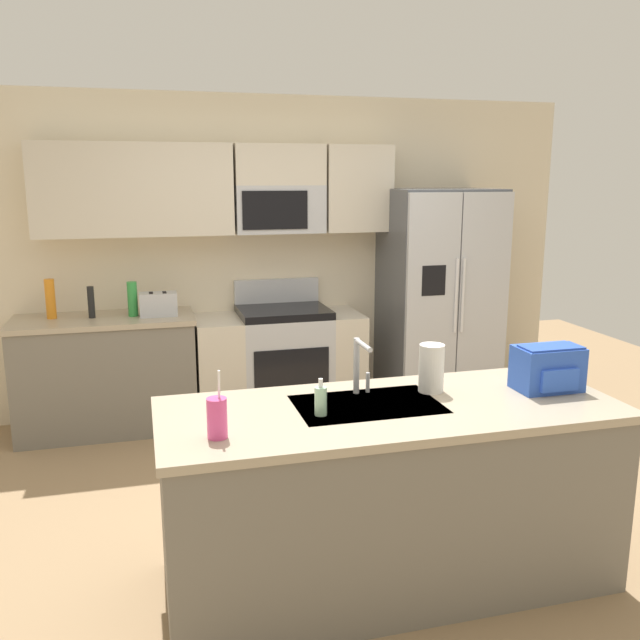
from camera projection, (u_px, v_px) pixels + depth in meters
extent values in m
plane|color=#997A56|center=(346.00, 515.00, 3.95)|extent=(9.00, 9.00, 0.00)
cube|color=beige|center=(272.00, 254.00, 5.70)|extent=(5.20, 0.10, 2.60)
cube|color=beige|center=(79.00, 190.00, 5.01)|extent=(0.70, 0.32, 0.70)
cube|color=beige|center=(180.00, 189.00, 5.20)|extent=(0.79, 0.32, 0.70)
cube|color=beige|center=(356.00, 189.00, 5.56)|extent=(0.55, 0.32, 0.70)
cube|color=#B7BABF|center=(279.00, 209.00, 5.43)|extent=(0.72, 0.32, 0.38)
cube|color=black|center=(275.00, 210.00, 5.26)|extent=(0.52, 0.01, 0.30)
cube|color=beige|center=(278.00, 165.00, 5.35)|extent=(0.72, 0.32, 0.32)
cube|color=slate|center=(107.00, 377.00, 5.20)|extent=(1.33, 0.60, 0.86)
cube|color=tan|center=(103.00, 320.00, 5.11)|extent=(1.36, 0.63, 0.04)
cube|color=#B7BABF|center=(284.00, 365.00, 5.56)|extent=(0.72, 0.60, 0.84)
cube|color=black|center=(292.00, 371.00, 5.27)|extent=(0.60, 0.01, 0.36)
cube|color=black|center=(283.00, 312.00, 5.47)|extent=(0.72, 0.60, 0.06)
cube|color=#B7BABF|center=(276.00, 291.00, 5.69)|extent=(0.72, 0.06, 0.20)
cube|color=beige|center=(219.00, 370.00, 5.42)|extent=(0.36, 0.60, 0.84)
cube|color=beige|center=(342.00, 361.00, 5.69)|extent=(0.28, 0.60, 0.84)
cube|color=#4C4F54|center=(438.00, 298.00, 5.75)|extent=(0.90, 0.70, 1.85)
cube|color=#B7BABF|center=(432.00, 308.00, 5.34)|extent=(0.44, 0.04, 1.81)
cube|color=#B7BABF|center=(483.00, 305.00, 5.46)|extent=(0.44, 0.04, 1.81)
cylinder|color=silver|center=(456.00, 296.00, 5.35)|extent=(0.02, 0.02, 0.60)
cylinder|color=silver|center=(463.00, 296.00, 5.36)|extent=(0.02, 0.02, 0.60)
cube|color=black|center=(434.00, 281.00, 5.28)|extent=(0.20, 0.00, 0.24)
cube|color=slate|center=(389.00, 498.00, 3.24)|extent=(2.13, 0.81, 0.86)
cube|color=tan|center=(391.00, 410.00, 3.14)|extent=(2.17, 0.85, 0.04)
cube|color=#B7BABF|center=(367.00, 407.00, 3.16)|extent=(0.68, 0.44, 0.03)
cube|color=#B7BABF|center=(158.00, 304.00, 5.14)|extent=(0.28, 0.16, 0.18)
cube|color=black|center=(151.00, 293.00, 5.11)|extent=(0.03, 0.11, 0.01)
cube|color=black|center=(164.00, 293.00, 5.14)|extent=(0.03, 0.11, 0.01)
cylinder|color=black|center=(91.00, 302.00, 5.06)|extent=(0.05, 0.05, 0.24)
cylinder|color=orange|center=(50.00, 299.00, 5.03)|extent=(0.07, 0.07, 0.30)
cylinder|color=green|center=(133.00, 299.00, 5.12)|extent=(0.07, 0.07, 0.27)
cylinder|color=#B7BABF|center=(356.00, 366.00, 3.29)|extent=(0.03, 0.03, 0.28)
cylinder|color=#B7BABF|center=(363.00, 345.00, 3.17)|extent=(0.02, 0.20, 0.02)
cylinder|color=#B7BABF|center=(368.00, 382.00, 3.33)|extent=(0.02, 0.02, 0.10)
cylinder|color=#EA4C93|center=(217.00, 418.00, 2.74)|extent=(0.08, 0.08, 0.17)
cylinder|color=white|center=(219.00, 386.00, 2.71)|extent=(0.01, 0.03, 0.14)
cylinder|color=#A5D8B2|center=(321.00, 401.00, 3.00)|extent=(0.06, 0.06, 0.13)
cylinder|color=white|center=(321.00, 383.00, 2.99)|extent=(0.02, 0.02, 0.04)
cylinder|color=white|center=(431.00, 368.00, 3.32)|extent=(0.12, 0.12, 0.24)
cube|color=blue|center=(547.00, 368.00, 3.36)|extent=(0.32, 0.20, 0.22)
cube|color=#2749A9|center=(551.00, 349.00, 3.31)|extent=(0.30, 0.14, 0.03)
cube|color=blue|center=(559.00, 380.00, 3.26)|extent=(0.20, 0.03, 0.11)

